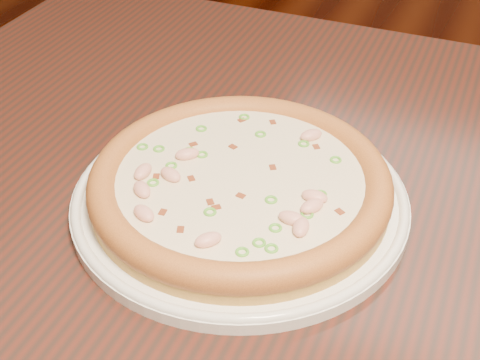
% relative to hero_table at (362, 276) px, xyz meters
% --- Properties ---
extents(hero_table, '(1.20, 0.80, 0.75)m').
position_rel_hero_table_xyz_m(hero_table, '(0.00, 0.00, 0.00)').
color(hero_table, black).
rests_on(hero_table, ground).
extents(plate, '(0.32, 0.32, 0.02)m').
position_rel_hero_table_xyz_m(plate, '(-0.12, -0.05, 0.11)').
color(plate, white).
rests_on(plate, hero_table).
extents(pizza, '(0.29, 0.29, 0.03)m').
position_rel_hero_table_xyz_m(pizza, '(-0.12, -0.05, 0.13)').
color(pizza, gold).
rests_on(pizza, plate).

